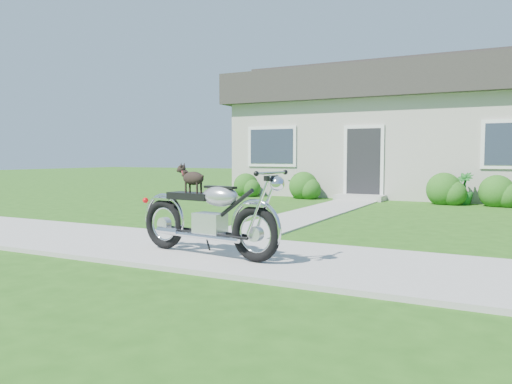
{
  "coord_description": "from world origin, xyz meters",
  "views": [
    {
      "loc": [
        2.39,
        -5.61,
        1.28
      ],
      "look_at": [
        -0.99,
        1.0,
        0.75
      ],
      "focal_mm": 35.0,
      "sensor_mm": 36.0,
      "label": 1
    }
  ],
  "objects_px": {
    "potted_plant_left": "(299,186)",
    "motorcycle_with_dog": "(209,216)",
    "house": "(432,130)",
    "potted_plant_right": "(464,189)"
  },
  "relations": [
    {
      "from": "potted_plant_left",
      "to": "motorcycle_with_dog",
      "type": "relative_size",
      "value": 0.33
    },
    {
      "from": "potted_plant_left",
      "to": "motorcycle_with_dog",
      "type": "height_order",
      "value": "motorcycle_with_dog"
    },
    {
      "from": "house",
      "to": "motorcycle_with_dog",
      "type": "height_order",
      "value": "house"
    },
    {
      "from": "house",
      "to": "potted_plant_left",
      "type": "distance_m",
      "value": 5.13
    },
    {
      "from": "house",
      "to": "potted_plant_right",
      "type": "height_order",
      "value": "house"
    },
    {
      "from": "house",
      "to": "motorcycle_with_dog",
      "type": "distance_m",
      "value": 12.5
    },
    {
      "from": "house",
      "to": "motorcycle_with_dog",
      "type": "xyz_separation_m",
      "value": [
        -0.95,
        -12.36,
        -1.62
      ]
    },
    {
      "from": "motorcycle_with_dog",
      "to": "potted_plant_left",
      "type": "bearing_deg",
      "value": 113.08
    },
    {
      "from": "house",
      "to": "potted_plant_right",
      "type": "relative_size",
      "value": 14.7
    },
    {
      "from": "potted_plant_left",
      "to": "potted_plant_right",
      "type": "height_order",
      "value": "potted_plant_right"
    }
  ]
}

